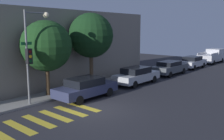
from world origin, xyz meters
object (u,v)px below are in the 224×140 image
Objects in this scene: sedan_tail_of_row at (192,62)px; pickup_truck at (212,56)px; tree_midblock at (91,36)px; tree_near_corner at (46,46)px; sedan_far_end at (170,67)px; traffic_light_pole at (32,46)px; sedan_middle at (137,75)px; sedan_near_corner at (86,88)px.

pickup_truck is at bearing 0.00° from sedan_tail_of_row.
tree_near_corner is at bearing 180.00° from tree_midblock.
pickup_truck reaches higher than sedan_far_end.
traffic_light_pole is at bearing 175.09° from sedan_far_end.
sedan_middle is 11.52m from sedan_tail_of_row.
traffic_light_pole reaches higher than sedan_tail_of_row.
tree_midblock is at bearing 166.03° from sedan_far_end.
sedan_middle is 1.05× the size of sedan_tail_of_row.
traffic_light_pole is 0.97× the size of tree_midblock.
traffic_light_pole is 1.05× the size of pickup_truck.
traffic_light_pole is 1.22× the size of sedan_far_end.
sedan_tail_of_row is at bearing -3.55° from traffic_light_pole.
pickup_truck is (18.12, 0.00, 0.17)m from sedan_middle.
tree_near_corner is at bearing 163.05° from sedan_middle.
sedan_middle is at bearing -35.38° from tree_midblock.
pickup_truck is at bearing -6.00° from tree_midblock.
sedan_near_corner is at bearing 180.00° from sedan_far_end.
pickup_truck is (6.60, 0.00, 0.18)m from sedan_tail_of_row.
traffic_light_pole is at bearing 176.45° from sedan_tail_of_row.
tree_midblock reaches higher than sedan_near_corner.
sedan_middle reaches higher than sedan_far_end.
tree_near_corner is at bearing 122.94° from sedan_near_corner.
tree_midblock is (-14.67, 2.23, 3.37)m from sedan_tail_of_row.
traffic_light_pole is 27.24m from pickup_truck.
pickup_truck is 21.62m from tree_midblock.
tree_midblock is at bearing 144.62° from sedan_middle.
traffic_light_pole is at bearing 157.60° from sedan_near_corner.
sedan_tail_of_row reaches higher than sedan_far_end.
pickup_truck is at bearing 0.00° from sedan_middle.
traffic_light_pole is at bearing 171.93° from sedan_middle.
sedan_near_corner is 0.76× the size of tree_midblock.
sedan_far_end is 0.90× the size of tree_near_corner.
pickup_truck reaches higher than sedan_near_corner.
sedan_far_end is 0.86× the size of pickup_truck.
sedan_far_end is at bearing -0.00° from sedan_near_corner.
tree_near_corner is 0.89× the size of tree_midblock.
tree_near_corner is (-25.45, 2.23, 2.58)m from pickup_truck.
traffic_light_pole is 1.29× the size of sedan_tail_of_row.
sedan_middle is 18.12m from pickup_truck.
sedan_tail_of_row is (17.40, -0.00, 0.01)m from sedan_near_corner.
tree_midblock reaches higher than sedan_far_end.
sedan_near_corner is 4.88m from tree_midblock.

